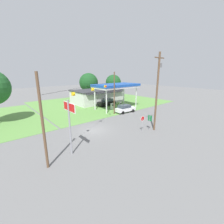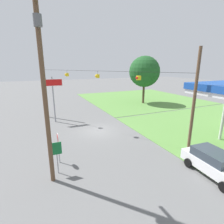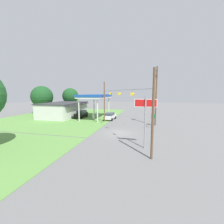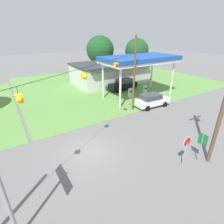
{
  "view_description": "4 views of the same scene",
  "coord_description": "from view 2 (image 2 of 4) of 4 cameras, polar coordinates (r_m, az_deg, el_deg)",
  "views": [
    {
      "loc": [
        -12.02,
        -18.48,
        8.82
      ],
      "look_at": [
        5.91,
        2.58,
        1.42
      ],
      "focal_mm": 24.0,
      "sensor_mm": 36.0,
      "label": 1
    },
    {
      "loc": [
        18.32,
        -6.52,
        7.5
      ],
      "look_at": [
        2.88,
        0.42,
        2.98
      ],
      "focal_mm": 28.0,
      "sensor_mm": 36.0,
      "label": 2
    },
    {
      "loc": [
        -23.3,
        -4.57,
        6.58
      ],
      "look_at": [
        4.27,
        2.2,
        2.86
      ],
      "focal_mm": 24.0,
      "sensor_mm": 36.0,
      "label": 3
    },
    {
      "loc": [
        -4.71,
        -11.08,
        9.12
      ],
      "look_at": [
        4.19,
        3.0,
        1.49
      ],
      "focal_mm": 28.0,
      "sensor_mm": 36.0,
      "label": 4
    }
  ],
  "objects": [
    {
      "name": "route_sign",
      "position": [
        13.02,
        -17.62,
        -12.2
      ],
      "size": [
        0.1,
        0.7,
        2.4
      ],
      "color": "gray",
      "rests_on": "ground"
    },
    {
      "name": "grass_verge_opposite_corner",
      "position": [
        41.72,
        8.95,
        4.43
      ],
      "size": [
        24.0,
        24.0,
        0.04
      ],
      "primitive_type": "cube",
      "color": "#5B8E42",
      "rests_on": "ground"
    },
    {
      "name": "car_at_pumps_front",
      "position": [
        14.57,
        30.53,
        -14.21
      ],
      "size": [
        4.86,
        2.36,
        1.73
      ],
      "rotation": [
        0.0,
        0.0,
        -0.07
      ],
      "color": "white",
      "rests_on": "ground"
    },
    {
      "name": "signal_span_gantry",
      "position": [
        19.63,
        -4.63,
        6.9
      ],
      "size": [
        17.42,
        10.24,
        8.89
      ],
      "color": "brown",
      "rests_on": "ground"
    },
    {
      "name": "stop_sign_overhead",
      "position": [
        24.33,
        -18.76,
        6.87
      ],
      "size": [
        0.22,
        2.56,
        6.13
      ],
      "color": "gray",
      "rests_on": "ground"
    },
    {
      "name": "ground_plane",
      "position": [
        20.84,
        -4.33,
        -6.19
      ],
      "size": [
        160.0,
        160.0,
        0.0
      ],
      "primitive_type": "plane",
      "color": "slate"
    },
    {
      "name": "stop_sign_roadside",
      "position": [
        14.31,
        -17.21,
        -9.17
      ],
      "size": [
        0.8,
        0.08,
        2.5
      ],
      "rotation": [
        0.0,
        0.0,
        3.14
      ],
      "color": "#99999E",
      "rests_on": "ground"
    },
    {
      "name": "tree_west_verge",
      "position": [
        35.82,
        10.56,
        12.82
      ],
      "size": [
        6.02,
        6.02,
        9.35
      ],
      "color": "#4C3828",
      "rests_on": "ground"
    },
    {
      "name": "utility_pole_main",
      "position": [
        10.99,
        -21.4,
        8.25
      ],
      "size": [
        2.2,
        0.44,
        11.55
      ],
      "color": "brown",
      "rests_on": "ground"
    }
  ]
}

